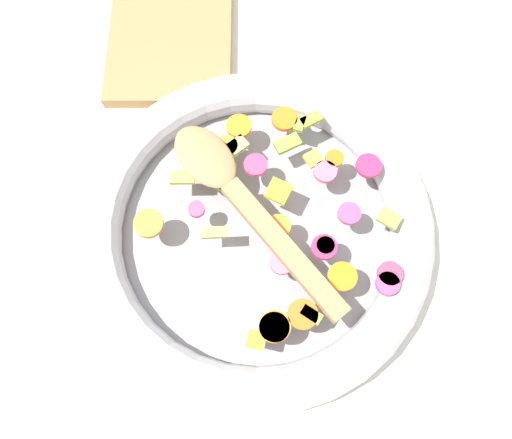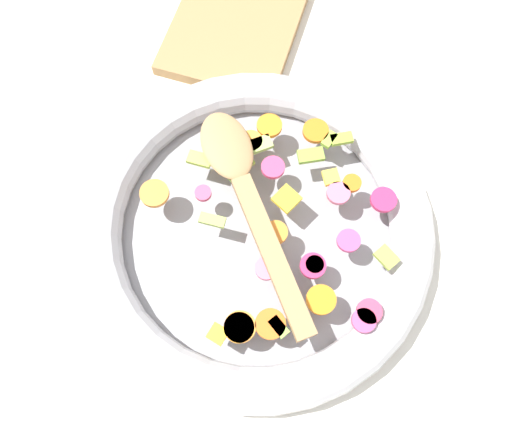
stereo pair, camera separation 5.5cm
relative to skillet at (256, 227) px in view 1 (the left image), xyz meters
name	(u,v)px [view 1 (the left image)]	position (x,y,z in m)	size (l,w,h in m)	color
ground_plane	(256,233)	(0.00, 0.00, -0.02)	(4.00, 4.00, 0.00)	silver
skillet	(256,227)	(0.00, 0.00, 0.00)	(0.41, 0.41, 0.05)	gray
chopped_vegetables	(282,213)	(-0.01, 0.03, 0.03)	(0.29, 0.30, 0.01)	orange
wooden_spoon	(239,196)	(-0.02, -0.02, 0.04)	(0.24, 0.20, 0.01)	#A87F51
cutting_board	(171,29)	(-0.29, -0.12, -0.01)	(0.24, 0.17, 0.02)	#9E7547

